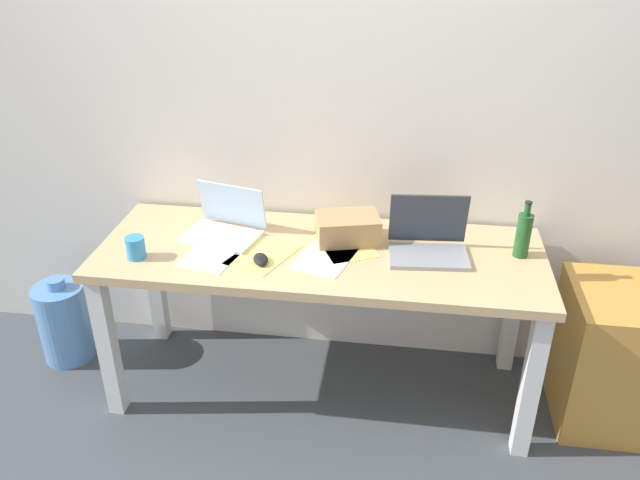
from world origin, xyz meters
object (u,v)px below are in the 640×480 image
at_px(laptop_left, 225,226).
at_px(beer_bottle, 523,234).
at_px(desk, 320,270).
at_px(computer_mouse, 261,259).
at_px(laptop_right, 428,242).
at_px(cardboard_box, 348,228).
at_px(coffee_mug, 136,248).
at_px(water_cooler_jug, 64,321).
at_px(filing_cabinet, 608,356).

xyz_separation_m(laptop_left, beer_bottle, (1.28, -0.01, 0.06)).
xyz_separation_m(desk, computer_mouse, (-0.23, -0.14, 0.12)).
distance_m(laptop_right, cardboard_box, 0.36).
bearing_deg(beer_bottle, computer_mouse, -168.60).
bearing_deg(laptop_left, computer_mouse, -46.41).
distance_m(coffee_mug, water_cooler_jug, 0.84).
bearing_deg(cardboard_box, laptop_left, -177.15).
bearing_deg(laptop_left, water_cooler_jug, -178.50).
bearing_deg(filing_cabinet, coffee_mug, -174.97).
height_order(desk, beer_bottle, beer_bottle).
height_order(desk, filing_cabinet, desk).
height_order(coffee_mug, filing_cabinet, coffee_mug).
bearing_deg(coffee_mug, desk, 12.72).
distance_m(cardboard_box, water_cooler_jug, 1.54).
bearing_deg(desk, water_cooler_jug, 177.44).
relative_size(cardboard_box, filing_cabinet, 0.42).
relative_size(cardboard_box, coffee_mug, 2.83).
height_order(laptop_left, laptop_right, laptop_right).
xyz_separation_m(computer_mouse, filing_cabinet, (1.50, 0.15, -0.45)).
bearing_deg(desk, cardboard_box, 45.38).
distance_m(desk, cardboard_box, 0.22).
xyz_separation_m(beer_bottle, water_cooler_jug, (-2.15, -0.02, -0.65)).
relative_size(laptop_left, cardboard_box, 1.38).
bearing_deg(computer_mouse, laptop_right, -7.55).
xyz_separation_m(cardboard_box, coffee_mug, (-0.86, -0.28, -0.01)).
relative_size(laptop_left, laptop_right, 1.07).
xyz_separation_m(beer_bottle, cardboard_box, (-0.74, 0.03, -0.04)).
relative_size(beer_bottle, water_cooler_jug, 0.55).
height_order(laptop_left, water_cooler_jug, laptop_left).
relative_size(coffee_mug, water_cooler_jug, 0.21).
relative_size(laptop_right, cardboard_box, 1.29).
height_order(laptop_right, beer_bottle, same).
relative_size(laptop_left, filing_cabinet, 0.58).
xyz_separation_m(laptop_left, laptop_right, (0.90, -0.05, 0.01)).
height_order(cardboard_box, water_cooler_jug, cardboard_box).
relative_size(coffee_mug, filing_cabinet, 0.15).
bearing_deg(laptop_left, cardboard_box, 2.85).
bearing_deg(water_cooler_jug, computer_mouse, -10.46).
distance_m(water_cooler_jug, filing_cabinet, 2.58).
xyz_separation_m(laptop_left, computer_mouse, (0.21, -0.22, -0.03)).
height_order(water_cooler_jug, filing_cabinet, filing_cabinet).
bearing_deg(filing_cabinet, water_cooler_jug, 178.89).
relative_size(desk, beer_bottle, 7.65).
height_order(beer_bottle, water_cooler_jug, beer_bottle).
relative_size(laptop_right, computer_mouse, 3.48).
height_order(laptop_left, beer_bottle, beer_bottle).
xyz_separation_m(desk, cardboard_box, (0.11, 0.11, 0.16)).
distance_m(cardboard_box, filing_cabinet, 1.27).
bearing_deg(beer_bottle, water_cooler_jug, -179.56).
height_order(desk, computer_mouse, computer_mouse).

